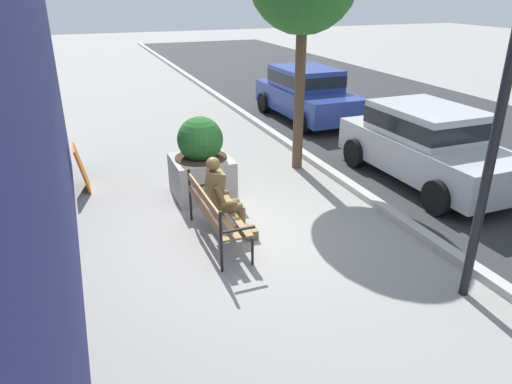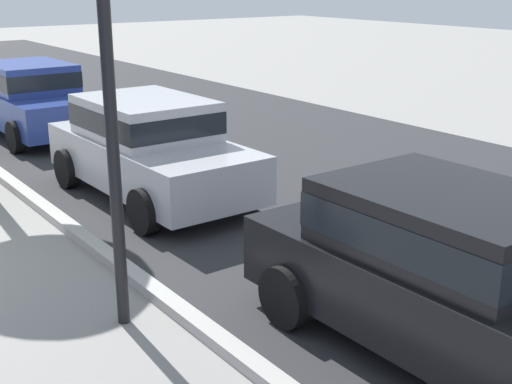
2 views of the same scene
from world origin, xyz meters
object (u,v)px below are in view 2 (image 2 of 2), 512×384
object	(u,v)px
parked_car_blue	(31,97)
parked_car_silver	(149,145)
parked_car_black	(452,269)
lamp_post	(108,67)

from	to	relation	value
parked_car_blue	parked_car_silver	bearing A→B (deg)	0.00
parked_car_blue	parked_car_silver	world-z (taller)	same
parked_car_black	lamp_post	bearing A→B (deg)	-136.86
lamp_post	parked_car_silver	bearing A→B (deg)	148.48
parked_car_black	parked_car_silver	bearing A→B (deg)	180.00
parked_car_silver	parked_car_black	bearing A→B (deg)	0.00
parked_car_black	lamp_post	xyz separation A→B (m)	(-2.29, -2.15, 1.71)
parked_car_blue	lamp_post	xyz separation A→B (m)	(8.98, -2.15, 1.71)
parked_car_silver	parked_car_blue	bearing A→B (deg)	180.00
lamp_post	parked_car_black	bearing A→B (deg)	43.14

